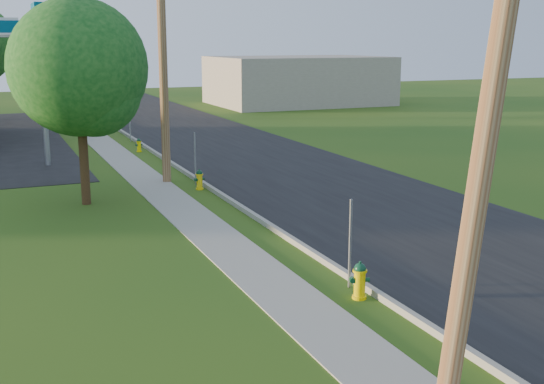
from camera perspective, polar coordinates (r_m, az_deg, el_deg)
The scene contains 16 objects.
ground_plane at distance 11.97m, azimuth 15.54°, elevation -14.37°, with size 140.00×140.00×0.00m, color #1F4713.
road at distance 22.13m, azimuth 8.76°, elevation -1.49°, with size 8.00×120.00×0.02m, color black.
curb at distance 20.36m, azimuth -0.89°, elevation -2.39°, with size 0.15×120.00×0.15m, color gray.
sidewalk at distance 19.81m, azimuth -5.59°, elevation -3.06°, with size 1.50×120.00×0.03m, color gray.
utility_pole_near at distance 9.58m, azimuth 18.10°, elevation 8.81°, with size 1.40×0.32×9.48m.
utility_pole_mid at distance 26.01m, azimuth -9.14°, elevation 11.58°, with size 1.40×0.32×9.80m.
utility_pole_far at distance 43.70m, azimuth -14.93°, elevation 11.46°, with size 1.40×0.32×9.50m.
sign_post_near at distance 14.96m, azimuth 6.56°, elevation -4.33°, with size 0.05×0.04×2.00m, color gray.
sign_post_mid at distance 25.63m, azimuth -6.45°, elevation 2.76°, with size 0.05×0.04×2.00m, color gray.
sign_post_far at distance 37.38m, azimuth -11.80°, elevation 5.65°, with size 0.05×0.04×2.00m, color gray.
price_pylon at distance 30.83m, azimuth -18.92°, elevation 12.10°, with size 0.34×2.04×6.85m.
distant_building at distance 58.85m, azimuth 2.20°, elevation 9.31°, with size 14.00×10.00×4.00m, color gray.
tree_verge at distance 22.89m, azimuth -15.60°, elevation 9.57°, with size 4.42×4.42×6.70m.
hydrant_near at distance 14.53m, azimuth 7.35°, elevation -7.35°, with size 0.43×0.38×0.82m.
hydrant_mid at distance 24.97m, azimuth -6.09°, elevation 1.04°, with size 0.39×0.35×0.76m.
hydrant_far at distance 33.98m, azimuth -11.07°, elevation 3.88°, with size 0.35×0.32×0.68m.
Camera 1 is at (-6.84, -8.25, 5.33)m, focal length 45.00 mm.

